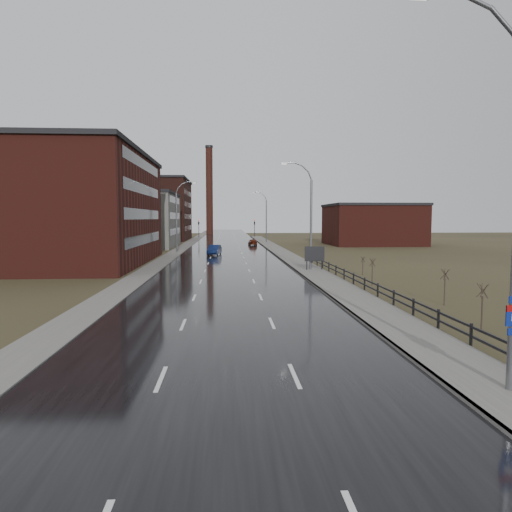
{
  "coord_description": "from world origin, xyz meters",
  "views": [
    {
      "loc": [
        -0.03,
        -11.36,
        5.53
      ],
      "look_at": [
        1.93,
        19.09,
        3.0
      ],
      "focal_mm": 32.0,
      "sensor_mm": 36.0,
      "label": 1
    }
  ],
  "objects": [
    {
      "name": "sidewalk_right",
      "position": [
        8.6,
        35.0,
        0.09
      ],
      "size": [
        3.2,
        180.0,
        0.18
      ],
      "primitive_type": "cube",
      "color": "#595651",
      "rests_on": "ground"
    },
    {
      "name": "warehouse_near",
      "position": [
        -20.99,
        45.0,
        6.76
      ],
      "size": [
        22.44,
        28.56,
        13.5
      ],
      "color": "#471914",
      "rests_on": "ground"
    },
    {
      "name": "streetlight_right_mid",
      "position": [
        8.5,
        36.0,
        5.84
      ],
      "size": [
        3.36,
        0.28,
        11.35
      ],
      "color": "slate",
      "rests_on": "ground"
    },
    {
      "name": "shrub_e",
      "position": [
        11.93,
        25.23,
        1.2
      ],
      "size": [
        0.53,
        0.56,
        2.25
      ],
      "color": "#382D23",
      "rests_on": "ground"
    },
    {
      "name": "shrub_c",
      "position": [
        12.42,
        9.86,
        1.25
      ],
      "size": [
        0.56,
        0.59,
        2.36
      ],
      "color": "#382D23",
      "rests_on": "ground"
    },
    {
      "name": "sidewalk_left",
      "position": [
        -8.2,
        60.0,
        0.06
      ],
      "size": [
        2.4,
        260.0,
        0.12
      ],
      "primitive_type": "cube",
      "color": "#595651",
      "rests_on": "ground"
    },
    {
      "name": "streetlight_main",
      "position": [
        8.47,
        2.0,
        6.06
      ],
      "size": [
        3.91,
        0.29,
        12.11
      ],
      "color": "slate",
      "rests_on": "ground"
    },
    {
      "name": "car_near",
      "position": [
        -1.88,
        57.03,
        0.74
      ],
      "size": [
        2.18,
        4.69,
        1.49
      ],
      "primitive_type": "imported",
      "rotation": [
        0.0,
        0.0,
        -0.14
      ],
      "color": "#0E1A46",
      "rests_on": "ground"
    },
    {
      "name": "warehouse_far",
      "position": [
        -22.99,
        108.0,
        7.76
      ],
      "size": [
        26.52,
        24.48,
        15.5
      ],
      "color": "#331611",
      "rests_on": "ground"
    },
    {
      "name": "traffic_light_right",
      "position": [
        8.0,
        120.0,
        4.6
      ],
      "size": [
        0.58,
        2.73,
        5.3
      ],
      "color": "black",
      "rests_on": "ground"
    },
    {
      "name": "billboard",
      "position": [
        9.1,
        35.5,
        1.75
      ],
      "size": [
        2.08,
        0.17,
        2.61
      ],
      "color": "black",
      "rests_on": "ground"
    },
    {
      "name": "streetlight_left",
      "position": [
        -7.7,
        62.0,
        5.84
      ],
      "size": [
        3.36,
        0.28,
        11.35
      ],
      "color": "slate",
      "rests_on": "ground"
    },
    {
      "name": "warehouse_mid",
      "position": [
        -17.99,
        78.0,
        5.26
      ],
      "size": [
        16.32,
        20.4,
        10.5
      ],
      "color": "slate",
      "rests_on": "ground"
    },
    {
      "name": "guardrail",
      "position": [
        10.3,
        18.31,
        0.71
      ],
      "size": [
        0.1,
        53.05,
        1.1
      ],
      "color": "black",
      "rests_on": "ground"
    },
    {
      "name": "traffic_light_left",
      "position": [
        -8.0,
        120.0,
        4.6
      ],
      "size": [
        0.58,
        2.73,
        5.3
      ],
      "color": "black",
      "rests_on": "ground"
    },
    {
      "name": "ground",
      "position": [
        0.0,
        0.0,
        0.0
      ],
      "size": [
        320.0,
        320.0,
        0.0
      ],
      "primitive_type": "plane",
      "color": "#2D2819",
      "rests_on": "ground"
    },
    {
      "name": "shrub_f",
      "position": [
        13.23,
        32.14,
        0.96
      ],
      "size": [
        0.43,
        0.46,
        1.8
      ],
      "color": "#382D23",
      "rests_on": "ground"
    },
    {
      "name": "car_far",
      "position": [
        5.23,
        81.02,
        0.65
      ],
      "size": [
        1.78,
        3.92,
        1.31
      ],
      "primitive_type": "imported",
      "rotation": [
        0.0,
        0.0,
        3.2
      ],
      "color": "#551B0E",
      "rests_on": "ground"
    },
    {
      "name": "building_right",
      "position": [
        30.3,
        82.0,
        4.26
      ],
      "size": [
        18.36,
        16.32,
        8.5
      ],
      "color": "#471914",
      "rests_on": "ground"
    },
    {
      "name": "streetlight_right_far",
      "position": [
        8.5,
        90.0,
        5.84
      ],
      "size": [
        3.36,
        0.28,
        11.35
      ],
      "color": "slate",
      "rests_on": "ground"
    },
    {
      "name": "shrub_d",
      "position": [
        13.79,
        16.49,
        1.24
      ],
      "size": [
        0.55,
        0.58,
        2.33
      ],
      "color": "#382D23",
      "rests_on": "ground"
    },
    {
      "name": "smokestack",
      "position": [
        -6.0,
        150.0,
        15.5
      ],
      "size": [
        2.7,
        2.7,
        30.7
      ],
      "color": "#331611",
      "rests_on": "ground"
    },
    {
      "name": "road",
      "position": [
        0.0,
        60.0,
        0.03
      ],
      "size": [
        14.0,
        300.0,
        0.06
      ],
      "primitive_type": "cube",
      "color": "black",
      "rests_on": "ground"
    },
    {
      "name": "curb_right",
      "position": [
        7.08,
        35.0,
        0.09
      ],
      "size": [
        0.16,
        180.0,
        0.18
      ],
      "primitive_type": "cube",
      "color": "slate",
      "rests_on": "ground"
    }
  ]
}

